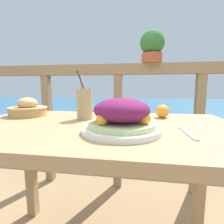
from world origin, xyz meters
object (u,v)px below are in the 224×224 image
(bread_basket, at_px, (28,109))
(potted_plant, at_px, (152,46))
(salad_plate, at_px, (122,118))
(drink_glass, at_px, (85,104))

(bread_basket, height_order, potted_plant, potted_plant)
(salad_plate, distance_m, drink_glass, 0.32)
(bread_basket, bearing_deg, salad_plate, -26.42)
(salad_plate, relative_size, potted_plant, 1.09)
(salad_plate, bearing_deg, drink_glass, 132.36)
(salad_plate, bearing_deg, potted_plant, 80.52)
(bread_basket, distance_m, potted_plant, 1.07)
(drink_glass, xyz_separation_m, bread_basket, (-0.36, 0.05, -0.04))
(bread_basket, bearing_deg, potted_plant, 40.76)
(salad_plate, xyz_separation_m, potted_plant, (0.15, 0.91, 0.45))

